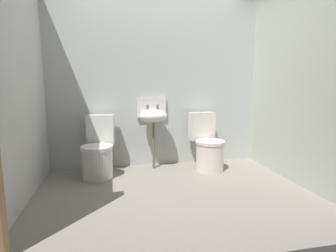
% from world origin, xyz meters
% --- Properties ---
extents(ground_plane, '(3.42, 2.50, 0.08)m').
position_xyz_m(ground_plane, '(0.00, 0.00, -0.04)').
color(ground_plane, gray).
extents(wall_back, '(3.42, 0.10, 2.44)m').
position_xyz_m(wall_back, '(0.00, 1.10, 1.22)').
color(wall_back, '#B7BDB9').
rests_on(wall_back, ground).
extents(wall_left, '(0.10, 2.30, 2.44)m').
position_xyz_m(wall_left, '(-1.56, 0.10, 1.22)').
color(wall_left, beige).
rests_on(wall_left, ground).
extents(wall_right, '(0.10, 2.30, 2.44)m').
position_xyz_m(wall_right, '(1.56, 0.10, 1.22)').
color(wall_right, beige).
rests_on(wall_right, ground).
extents(toilet_left, '(0.47, 0.64, 0.78)m').
position_xyz_m(toilet_left, '(-0.83, 0.70, 0.32)').
color(toilet_left, white).
rests_on(toilet_left, ground).
extents(toilet_right, '(0.43, 0.62, 0.78)m').
position_xyz_m(toilet_right, '(0.66, 0.70, 0.32)').
color(toilet_right, silver).
rests_on(toilet_right, ground).
extents(sink, '(0.42, 0.35, 0.99)m').
position_xyz_m(sink, '(-0.08, 0.89, 0.75)').
color(sink, '#6E5B4F').
rests_on(sink, ground).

